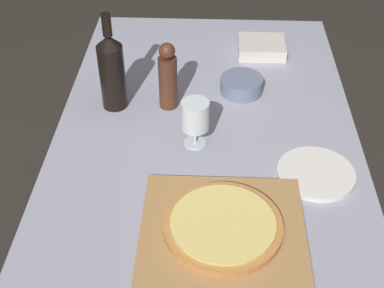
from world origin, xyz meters
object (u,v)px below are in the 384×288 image
(wine_glass, at_px, (195,116))
(wine_bottle, at_px, (112,70))
(pizza, at_px, (223,225))
(small_bowl, at_px, (241,85))
(pepper_mill, at_px, (168,77))

(wine_glass, bearing_deg, wine_bottle, 145.26)
(pizza, height_order, small_bowl, small_bowl)
(pizza, relative_size, pepper_mill, 1.30)
(pizza, bearing_deg, small_bowl, 84.24)
(wine_bottle, bearing_deg, wine_glass, -34.74)
(pizza, relative_size, wine_bottle, 0.91)
(wine_bottle, height_order, wine_glass, wine_bottle)
(wine_bottle, relative_size, pepper_mill, 1.42)
(pizza, height_order, pepper_mill, pepper_mill)
(wine_bottle, xyz_separation_m, wine_glass, (0.26, -0.18, -0.03))
(pizza, xyz_separation_m, small_bowl, (0.06, 0.61, -0.00))
(wine_bottle, relative_size, small_bowl, 2.28)
(pepper_mill, bearing_deg, pizza, -72.03)
(pizza, distance_m, wine_bottle, 0.62)
(wine_glass, distance_m, small_bowl, 0.31)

